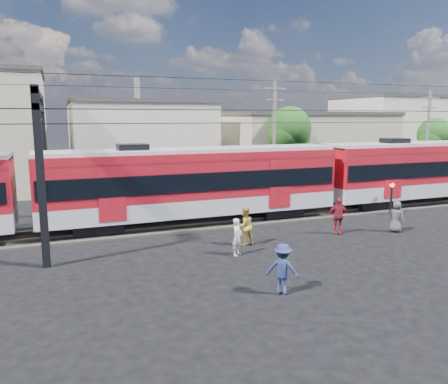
{
  "coord_description": "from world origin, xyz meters",
  "views": [
    {
      "loc": [
        -9.45,
        -14.34,
        5.81
      ],
      "look_at": [
        -1.93,
        5.0,
        2.25
      ],
      "focal_mm": 35.0,
      "sensor_mm": 36.0,
      "label": 1
    }
  ],
  "objects_px": {
    "pedestrian_a": "(237,237)",
    "pedestrian_c": "(283,269)",
    "crossing_signal": "(392,192)",
    "commuter_train": "(197,181)",
    "car_silver": "(428,179)"
  },
  "relations": [
    {
      "from": "pedestrian_c",
      "to": "crossing_signal",
      "type": "height_order",
      "value": "crossing_signal"
    },
    {
      "from": "commuter_train",
      "to": "pedestrian_a",
      "type": "height_order",
      "value": "commuter_train"
    },
    {
      "from": "pedestrian_c",
      "to": "commuter_train",
      "type": "bearing_deg",
      "value": -52.86
    },
    {
      "from": "car_silver",
      "to": "crossing_signal",
      "type": "height_order",
      "value": "crossing_signal"
    },
    {
      "from": "pedestrian_a",
      "to": "crossing_signal",
      "type": "distance_m",
      "value": 12.25
    },
    {
      "from": "crossing_signal",
      "to": "commuter_train",
      "type": "bearing_deg",
      "value": 170.01
    },
    {
      "from": "pedestrian_a",
      "to": "pedestrian_c",
      "type": "distance_m",
      "value": 4.39
    },
    {
      "from": "pedestrian_a",
      "to": "crossing_signal",
      "type": "bearing_deg",
      "value": -21.93
    },
    {
      "from": "car_silver",
      "to": "crossing_signal",
      "type": "bearing_deg",
      "value": 114.32
    },
    {
      "from": "commuter_train",
      "to": "crossing_signal",
      "type": "relative_size",
      "value": 25.23
    },
    {
      "from": "pedestrian_a",
      "to": "pedestrian_c",
      "type": "relative_size",
      "value": 0.92
    },
    {
      "from": "commuter_train",
      "to": "crossing_signal",
      "type": "bearing_deg",
      "value": -9.99
    },
    {
      "from": "pedestrian_c",
      "to": "crossing_signal",
      "type": "relative_size",
      "value": 0.86
    },
    {
      "from": "car_silver",
      "to": "crossing_signal",
      "type": "xyz_separation_m",
      "value": [
        -10.18,
        -7.05,
        0.65
      ]
    },
    {
      "from": "pedestrian_a",
      "to": "car_silver",
      "type": "xyz_separation_m",
      "value": [
        21.81,
        10.85,
        -0.07
      ]
    }
  ]
}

